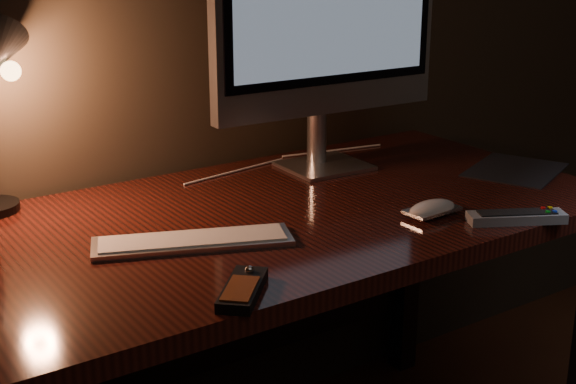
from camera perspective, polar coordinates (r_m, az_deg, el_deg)
desk at (r=1.77m, az=-3.79°, el=-5.02°), size 1.60×0.75×0.75m
monitor at (r=1.93m, az=2.88°, el=12.60°), size 0.61×0.19×0.64m
keyboard at (r=1.53m, az=-6.79°, el=-3.47°), size 0.39×0.24×0.01m
mousepad at (r=2.06m, az=15.85°, el=1.53°), size 0.31×0.28×0.00m
mouse at (r=1.69m, az=10.21°, el=-1.31°), size 0.12×0.07×0.02m
media_remote at (r=1.31m, az=-3.24°, el=-6.89°), size 0.15×0.15×0.03m
tv_remote at (r=1.69m, az=15.94°, el=-1.71°), size 0.20×0.14×0.03m
cable at (r=2.05m, az=0.03°, el=2.19°), size 0.61×0.03×0.01m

